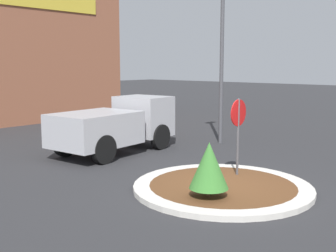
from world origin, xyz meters
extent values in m
plane|color=#2D2D30|center=(0.00, 0.00, 0.00)|extent=(120.00, 120.00, 0.00)
cylinder|color=beige|center=(0.00, 0.00, 0.07)|extent=(4.80, 4.80, 0.14)
cylinder|color=brown|center=(0.00, 0.00, 0.07)|extent=(3.94, 3.94, 0.14)
cylinder|color=#4C4C51|center=(1.16, 0.27, 1.19)|extent=(0.07, 0.07, 2.38)
cylinder|color=#B71414|center=(1.16, 0.27, 1.97)|extent=(0.78, 0.03, 0.78)
cylinder|color=brown|center=(-1.11, -0.34, 0.25)|extent=(0.08, 0.08, 0.22)
cone|color=#3D7F33|center=(-1.11, -0.34, 0.93)|extent=(0.96, 0.96, 1.14)
cube|color=#B2B2B7|center=(3.01, 5.94, 1.25)|extent=(1.77, 2.18, 1.60)
cube|color=#B2B2B7|center=(0.30, 5.72, 1.04)|extent=(3.19, 2.40, 1.18)
cube|color=black|center=(3.58, 5.99, 1.53)|extent=(0.19, 1.83, 0.56)
cylinder|color=black|center=(2.78, 6.92, 0.50)|extent=(1.02, 0.32, 1.00)
cylinder|color=black|center=(2.94, 4.94, 0.50)|extent=(1.02, 0.32, 1.00)
cylinder|color=black|center=(-0.33, 6.67, 0.50)|extent=(1.02, 0.32, 1.00)
cylinder|color=black|center=(-0.17, 4.69, 0.50)|extent=(1.02, 0.32, 1.00)
cube|color=#93563D|center=(3.28, 18.04, 3.84)|extent=(13.45, 6.00, 7.67)
cylinder|color=#4C4C51|center=(5.67, 3.94, 3.32)|extent=(0.16, 0.16, 6.64)
camera|label=1|loc=(-9.21, -6.15, 3.35)|focal=45.00mm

